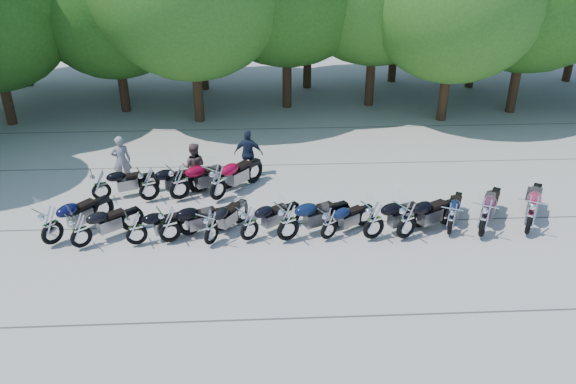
{
  "coord_description": "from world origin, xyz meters",
  "views": [
    {
      "loc": [
        -0.76,
        -13.51,
        8.63
      ],
      "look_at": [
        0.0,
        1.5,
        1.1
      ],
      "focal_mm": 35.0,
      "sensor_mm": 36.0,
      "label": 1
    }
  ],
  "objects_px": {
    "motorcycle_4": "(211,227)",
    "motorcycle_12": "(531,214)",
    "motorcycle_1": "(80,230)",
    "motorcycle_3": "(170,224)",
    "motorcycle_15": "(179,182)",
    "motorcycle_0": "(51,225)",
    "motorcycle_13": "(100,185)",
    "motorcycle_14": "(149,184)",
    "motorcycle_10": "(452,218)",
    "motorcycle_7": "(329,223)",
    "motorcycle_8": "(374,220)",
    "motorcycle_9": "(407,219)",
    "rider_1": "(194,167)",
    "motorcycle_5": "(249,223)",
    "rider_0": "(121,160)",
    "motorcycle_2": "(136,228)",
    "rider_2": "(249,154)",
    "motorcycle_6": "(288,221)",
    "motorcycle_11": "(484,217)",
    "motorcycle_16": "(218,182)"
  },
  "relations": [
    {
      "from": "motorcycle_9",
      "to": "rider_1",
      "type": "xyz_separation_m",
      "value": [
        -6.45,
        3.67,
        0.17
      ]
    },
    {
      "from": "motorcycle_13",
      "to": "motorcycle_10",
      "type": "bearing_deg",
      "value": -126.17
    },
    {
      "from": "motorcycle_0",
      "to": "motorcycle_12",
      "type": "xyz_separation_m",
      "value": [
        13.86,
        -0.11,
        0.03
      ]
    },
    {
      "from": "motorcycle_3",
      "to": "motorcycle_7",
      "type": "height_order",
      "value": "motorcycle_3"
    },
    {
      "from": "motorcycle_5",
      "to": "rider_1",
      "type": "height_order",
      "value": "rider_1"
    },
    {
      "from": "motorcycle_12",
      "to": "motorcycle_13",
      "type": "xyz_separation_m",
      "value": [
        -13.14,
        2.82,
        -0.1
      ]
    },
    {
      "from": "motorcycle_9",
      "to": "motorcycle_13",
      "type": "xyz_separation_m",
      "value": [
        -9.45,
        2.92,
        -0.07
      ]
    },
    {
      "from": "motorcycle_0",
      "to": "motorcycle_6",
      "type": "xyz_separation_m",
      "value": [
        6.73,
        -0.15,
        0.01
      ]
    },
    {
      "from": "motorcycle_7",
      "to": "rider_1",
      "type": "height_order",
      "value": "rider_1"
    },
    {
      "from": "motorcycle_2",
      "to": "rider_0",
      "type": "relative_size",
      "value": 1.19
    },
    {
      "from": "motorcycle_6",
      "to": "motorcycle_13",
      "type": "xyz_separation_m",
      "value": [
        -6.02,
        2.87,
        -0.08
      ]
    },
    {
      "from": "motorcycle_3",
      "to": "motorcycle_12",
      "type": "relative_size",
      "value": 0.9
    },
    {
      "from": "motorcycle_1",
      "to": "motorcycle_10",
      "type": "height_order",
      "value": "motorcycle_1"
    },
    {
      "from": "motorcycle_13",
      "to": "motorcycle_14",
      "type": "relative_size",
      "value": 0.92
    },
    {
      "from": "motorcycle_2",
      "to": "motorcycle_13",
      "type": "height_order",
      "value": "motorcycle_13"
    },
    {
      "from": "motorcycle_1",
      "to": "motorcycle_12",
      "type": "distance_m",
      "value": 12.99
    },
    {
      "from": "motorcycle_6",
      "to": "motorcycle_7",
      "type": "distance_m",
      "value": 1.19
    },
    {
      "from": "motorcycle_7",
      "to": "motorcycle_8",
      "type": "bearing_deg",
      "value": -126.84
    },
    {
      "from": "motorcycle_2",
      "to": "rider_2",
      "type": "relative_size",
      "value": 1.22
    },
    {
      "from": "motorcycle_3",
      "to": "motorcycle_13",
      "type": "height_order",
      "value": "motorcycle_3"
    },
    {
      "from": "motorcycle_9",
      "to": "rider_2",
      "type": "relative_size",
      "value": 1.39
    },
    {
      "from": "motorcycle_12",
      "to": "motorcycle_16",
      "type": "bearing_deg",
      "value": 14.01
    },
    {
      "from": "motorcycle_3",
      "to": "motorcycle_15",
      "type": "bearing_deg",
      "value": -24.21
    },
    {
      "from": "motorcycle_15",
      "to": "motorcycle_16",
      "type": "distance_m",
      "value": 1.27
    },
    {
      "from": "motorcycle_12",
      "to": "rider_0",
      "type": "height_order",
      "value": "rider_0"
    },
    {
      "from": "motorcycle_5",
      "to": "motorcycle_6",
      "type": "distance_m",
      "value": 1.12
    },
    {
      "from": "motorcycle_15",
      "to": "motorcycle_14",
      "type": "bearing_deg",
      "value": 61.21
    },
    {
      "from": "motorcycle_2",
      "to": "rider_0",
      "type": "distance_m",
      "value": 4.39
    },
    {
      "from": "motorcycle_16",
      "to": "rider_2",
      "type": "xyz_separation_m",
      "value": [
        0.99,
        1.95,
        0.16
      ]
    },
    {
      "from": "motorcycle_4",
      "to": "motorcycle_12",
      "type": "height_order",
      "value": "motorcycle_12"
    },
    {
      "from": "motorcycle_0",
      "to": "motorcycle_13",
      "type": "bearing_deg",
      "value": -66.74
    },
    {
      "from": "motorcycle_13",
      "to": "motorcycle_11",
      "type": "bearing_deg",
      "value": -126.01
    },
    {
      "from": "motorcycle_7",
      "to": "motorcycle_14",
      "type": "bearing_deg",
      "value": 30.26
    },
    {
      "from": "motorcycle_0",
      "to": "motorcycle_9",
      "type": "relative_size",
      "value": 1.0
    },
    {
      "from": "motorcycle_1",
      "to": "motorcycle_3",
      "type": "bearing_deg",
      "value": -124.82
    },
    {
      "from": "motorcycle_12",
      "to": "motorcycle_3",
      "type": "bearing_deg",
      "value": 29.57
    },
    {
      "from": "motorcycle_2",
      "to": "motorcycle_9",
      "type": "bearing_deg",
      "value": -111.55
    },
    {
      "from": "motorcycle_3",
      "to": "rider_0",
      "type": "height_order",
      "value": "rider_0"
    },
    {
      "from": "motorcycle_0",
      "to": "motorcycle_8",
      "type": "distance_m",
      "value": 9.22
    },
    {
      "from": "motorcycle_5",
      "to": "motorcycle_10",
      "type": "relative_size",
      "value": 1.07
    },
    {
      "from": "motorcycle_8",
      "to": "motorcycle_13",
      "type": "xyz_separation_m",
      "value": [
        -8.5,
        2.9,
        -0.07
      ]
    },
    {
      "from": "motorcycle_11",
      "to": "rider_2",
      "type": "bearing_deg",
      "value": -2.98
    },
    {
      "from": "motorcycle_9",
      "to": "rider_1",
      "type": "distance_m",
      "value": 7.43
    },
    {
      "from": "motorcycle_14",
      "to": "motorcycle_10",
      "type": "bearing_deg",
      "value": -129.66
    },
    {
      "from": "motorcycle_6",
      "to": "motorcycle_13",
      "type": "relative_size",
      "value": 1.13
    },
    {
      "from": "motorcycle_3",
      "to": "motorcycle_12",
      "type": "bearing_deg",
      "value": -115.57
    },
    {
      "from": "motorcycle_0",
      "to": "motorcycle_11",
      "type": "distance_m",
      "value": 12.44
    },
    {
      "from": "motorcycle_9",
      "to": "rider_2",
      "type": "xyz_separation_m",
      "value": [
        -4.61,
        4.68,
        0.19
      ]
    },
    {
      "from": "motorcycle_8",
      "to": "motorcycle_4",
      "type": "bearing_deg",
      "value": 66.9
    },
    {
      "from": "motorcycle_13",
      "to": "motorcycle_12",
      "type": "bearing_deg",
      "value": -124.16
    }
  ]
}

